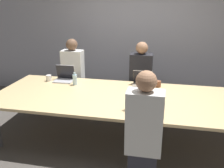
{
  "coord_description": "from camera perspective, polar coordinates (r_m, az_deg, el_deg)",
  "views": [
    {
      "loc": [
        0.53,
        -3.4,
        2.09
      ],
      "look_at": [
        -0.2,
        0.1,
        0.88
      ],
      "focal_mm": 40.0,
      "sensor_mm": 36.0,
      "label": 1
    }
  ],
  "objects": [
    {
      "name": "laptop_far_left",
      "position": [
        4.48,
        -10.75,
        1.74
      ],
      "size": [
        0.34,
        0.27,
        0.27
      ],
      "color": "#B7B7BC",
      "rests_on": "conference_table"
    },
    {
      "name": "laptop_near_midright",
      "position": [
        3.09,
        8.9,
        -6.23
      ],
      "size": [
        0.31,
        0.23,
        0.24
      ],
      "rotation": [
        0.0,
        0.0,
        3.14
      ],
      "color": "gray",
      "rests_on": "conference_table"
    },
    {
      "name": "bottle_far_left",
      "position": [
        4.22,
        -8.5,
        1.02
      ],
      "size": [
        0.07,
        0.07,
        0.21
      ],
      "color": "#ADD1E0",
      "rests_on": "conference_table"
    },
    {
      "name": "laptop_far_center",
      "position": [
        4.2,
        6.96,
        0.68
      ],
      "size": [
        0.32,
        0.25,
        0.25
      ],
      "color": "gray",
      "rests_on": "conference_table"
    },
    {
      "name": "stapler",
      "position": [
        3.5,
        9.61,
        -3.97
      ],
      "size": [
        0.1,
        0.16,
        0.05
      ],
      "rotation": [
        0.0,
        0.0,
        -0.37
      ],
      "color": "black",
      "rests_on": "conference_table"
    },
    {
      "name": "conference_table",
      "position": [
        3.72,
        2.77,
        -3.55
      ],
      "size": [
        3.92,
        1.49,
        0.73
      ],
      "color": "#D6B77F",
      "rests_on": "ground_plane"
    },
    {
      "name": "cup_far_center",
      "position": [
        4.16,
        10.52,
        0.02
      ],
      "size": [
        0.09,
        0.09,
        0.1
      ],
      "color": "brown",
      "rests_on": "conference_table"
    },
    {
      "name": "curtain_wall",
      "position": [
        5.39,
        6.22,
        11.28
      ],
      "size": [
        12.0,
        0.06,
        2.8
      ],
      "color": "#9999A3",
      "rests_on": "ground_plane"
    },
    {
      "name": "person_far_center",
      "position": [
        4.59,
        6.56,
        0.72
      ],
      "size": [
        0.4,
        0.24,
        1.39
      ],
      "color": "#2D2D38",
      "rests_on": "ground_plane"
    },
    {
      "name": "person_near_midright",
      "position": [
        2.84,
        7.3,
        -11.02
      ],
      "size": [
        0.4,
        0.24,
        1.4
      ],
      "rotation": [
        0.0,
        0.0,
        3.14
      ],
      "color": "#2D2D38",
      "rests_on": "ground_plane"
    },
    {
      "name": "notebook",
      "position": [
        3.74,
        4.91,
        -2.55
      ],
      "size": [
        0.26,
        0.19,
        0.02
      ],
      "rotation": [
        0.0,
        0.0,
        0.24
      ],
      "color": "maroon",
      "rests_on": "conference_table"
    },
    {
      "name": "bottle_near_midright",
      "position": [
        3.23,
        4.06,
        -4.04
      ],
      "size": [
        0.06,
        0.06,
        0.26
      ],
      "color": "black",
      "rests_on": "conference_table"
    },
    {
      "name": "ground_plane",
      "position": [
        4.02,
        2.62,
        -12.57
      ],
      "size": [
        24.0,
        24.0,
        0.0
      ],
      "primitive_type": "plane",
      "color": "#4C4742"
    },
    {
      "name": "cup_far_left",
      "position": [
        4.53,
        -14.24,
        1.34
      ],
      "size": [
        0.09,
        0.09,
        0.1
      ],
      "color": "white",
      "rests_on": "conference_table"
    },
    {
      "name": "person_far_left",
      "position": [
        4.94,
        -8.84,
        1.93
      ],
      "size": [
        0.4,
        0.24,
        1.4
      ],
      "color": "#2D2D38",
      "rests_on": "ground_plane"
    }
  ]
}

